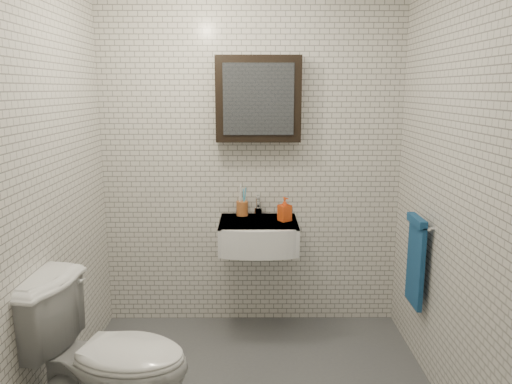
% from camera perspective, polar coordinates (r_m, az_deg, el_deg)
% --- Properties ---
extents(room_shell, '(2.22, 2.02, 2.51)m').
position_cam_1_polar(room_shell, '(2.67, -0.63, 5.16)').
color(room_shell, silver).
rests_on(room_shell, ground).
extents(washbasin, '(0.55, 0.50, 0.20)m').
position_cam_1_polar(washbasin, '(3.53, 0.28, -4.98)').
color(washbasin, white).
rests_on(washbasin, room_shell).
extents(faucet, '(0.06, 0.20, 0.15)m').
position_cam_1_polar(faucet, '(3.68, 0.26, -1.70)').
color(faucet, silver).
rests_on(faucet, washbasin).
extents(mirror_cabinet, '(0.60, 0.15, 0.60)m').
position_cam_1_polar(mirror_cabinet, '(3.58, 0.27, 10.57)').
color(mirror_cabinet, black).
rests_on(mirror_cabinet, room_shell).
extents(towel_rail, '(0.09, 0.30, 0.58)m').
position_cam_1_polar(towel_rail, '(3.34, 17.81, -7.14)').
color(towel_rail, silver).
rests_on(towel_rail, room_shell).
extents(toothbrush_cup, '(0.10, 0.10, 0.23)m').
position_cam_1_polar(toothbrush_cup, '(3.69, -1.59, -1.80)').
color(toothbrush_cup, '#AD5D2B').
rests_on(toothbrush_cup, washbasin).
extents(soap_bottle, '(0.11, 0.11, 0.17)m').
position_cam_1_polar(soap_bottle, '(3.54, 3.30, -1.97)').
color(soap_bottle, '#F85A1A').
rests_on(soap_bottle, washbasin).
extents(toilet, '(0.92, 0.64, 0.86)m').
position_cam_1_polar(toilet, '(2.76, -16.59, -17.89)').
color(toilet, white).
rests_on(toilet, ground).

